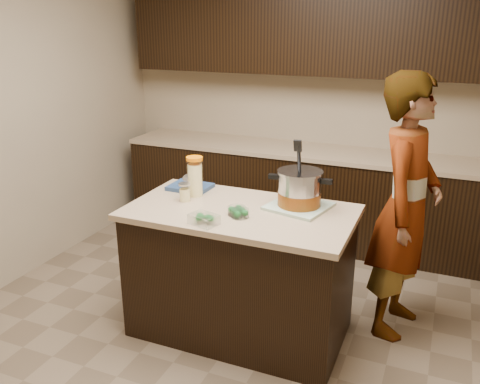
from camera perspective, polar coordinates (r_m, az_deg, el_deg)
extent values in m
plane|color=brown|center=(3.69, 0.00, -15.14)|extent=(4.00, 4.00, 0.00)
cube|color=tan|center=(5.01, 9.05, 10.52)|extent=(4.00, 0.04, 2.70)
cube|color=black|center=(4.95, 7.65, -0.52)|extent=(3.60, 0.60, 0.86)
cube|color=tan|center=(4.82, 7.88, 4.53)|extent=(3.60, 0.63, 0.04)
cube|color=black|center=(4.78, 8.88, 17.36)|extent=(3.60, 0.35, 0.75)
cube|color=black|center=(3.47, 0.00, -9.25)|extent=(1.40, 0.75, 0.86)
cube|color=tan|center=(3.28, 0.00, -2.31)|extent=(1.46, 0.81, 0.04)
cube|color=#619069|center=(3.32, 6.62, -1.60)|extent=(0.43, 0.43, 0.02)
cylinder|color=#B7B7BC|center=(3.28, 6.70, 0.32)|extent=(0.30, 0.30, 0.22)
cylinder|color=brown|center=(3.30, 6.65, -0.72)|extent=(0.30, 0.30, 0.09)
cylinder|color=#B7B7BC|center=(3.25, 6.77, 2.25)|extent=(0.32, 0.32, 0.01)
cube|color=black|center=(3.29, 3.82, 1.75)|extent=(0.07, 0.04, 0.03)
cube|color=black|center=(3.23, 9.72, 1.18)|extent=(0.07, 0.04, 0.03)
cylinder|color=black|center=(3.20, 6.67, 3.16)|extent=(0.03, 0.12, 0.27)
cylinder|color=#FAEA99|center=(3.50, -5.07, 1.35)|extent=(0.11, 0.11, 0.23)
cylinder|color=white|center=(3.50, -5.07, 1.57)|extent=(0.12, 0.12, 0.25)
cylinder|color=orange|center=(3.46, -5.14, 3.73)|extent=(0.13, 0.13, 0.02)
cylinder|color=#FAEA99|center=(3.43, -6.21, -0.31)|extent=(0.08, 0.08, 0.09)
cylinder|color=white|center=(3.43, -6.22, -0.11)|extent=(0.09, 0.09, 0.11)
cylinder|color=silver|center=(3.41, -6.26, 0.95)|extent=(0.09, 0.09, 0.02)
cylinder|color=silver|center=(3.18, -0.38, -2.11)|extent=(0.14, 0.14, 0.05)
cylinder|color=silver|center=(3.14, -0.01, -2.39)|extent=(0.15, 0.15, 0.05)
cube|color=silver|center=(3.04, -4.08, -3.08)|extent=(0.19, 0.16, 0.06)
cube|color=navy|center=(3.68, -5.63, 0.57)|extent=(0.30, 0.24, 0.03)
ellipsoid|color=silver|center=(3.65, -5.39, 1.35)|extent=(0.15, 0.12, 0.08)
imported|color=gray|center=(3.51, 18.11, -1.72)|extent=(0.52, 0.71, 1.77)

